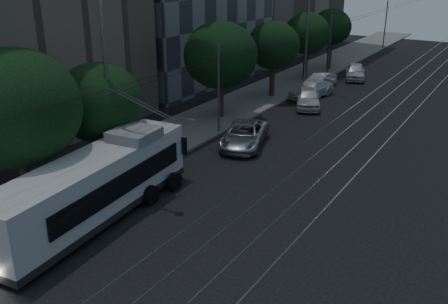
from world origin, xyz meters
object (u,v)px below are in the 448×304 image
Objects in this scene: streetlamp_near at (112,69)px; streetlamp_far at (312,28)px; car_white_a at (308,98)px; pickup_silver at (244,135)px; car_white_b at (311,89)px; car_white_c at (320,81)px; trolleybus at (97,186)px; car_white_d at (355,72)px.

streetlamp_far is at bearing 90.04° from streetlamp_near.
pickup_silver is at bearing -113.37° from car_white_a.
pickup_silver is at bearing 76.72° from streetlamp_near.
pickup_silver is 13.22m from car_white_b.
car_white_c is at bearing 71.80° from streetlamp_far.
car_white_a is at bearing 83.73° from streetlamp_near.
car_white_b is 0.46× the size of streetlamp_near.
trolleybus is 1.13× the size of streetlamp_near.
car_white_b is at bearing -114.60° from car_white_d.
streetlamp_near reaches higher than pickup_silver.
car_white_d is 8.38m from streetlamp_far.
streetlamp_near is 23.93m from streetlamp_far.
car_white_a reaches higher than car_white_b.
pickup_silver is 0.50× the size of streetlamp_near.
car_white_d is (1.60, 5.09, 0.09)m from car_white_c.
streetlamp_far is (-2.10, 4.97, 4.69)m from car_white_a.
car_white_a is 0.44× the size of streetlamp_near.
car_white_c is (-1.60, 6.49, -0.11)m from car_white_a.
pickup_silver is 21.70m from car_white_d.
car_white_c is 26.03m from streetlamp_near.
trolleybus is 2.57× the size of car_white_a.
trolleybus reaches higher than car_white_b.
streetlamp_near is at bearing -119.64° from car_white_a.
trolleybus is at bearing -82.58° from car_white_c.
car_white_d is (0.00, 11.58, -0.02)m from car_white_a.
car_white_d is 0.49× the size of streetlamp_far.
car_white_b is at bearing -60.83° from streetlamp_far.
car_white_b is 0.53× the size of streetlamp_far.
streetlamp_far reaches higher than trolleybus.
streetlamp_far is at bearing 89.56° from car_white_a.
trolleybus is 33.29m from car_white_d.
car_white_d is at bearing 78.58° from car_white_c.
streetlamp_far is at bearing 130.87° from car_white_b.
pickup_silver is 10.58m from streetlamp_near.
streetlamp_far is (-1.06, 1.91, 4.77)m from car_white_b.
car_white_a reaches higher than car_white_c.
streetlamp_near reaches higher than car_white_b.
car_white_a is (0.00, 10.13, 0.05)m from pickup_silver.
car_white_a is 3.23m from car_white_b.
pickup_silver is 1.17× the size of car_white_d.
streetlamp_far is (-0.50, -1.52, 4.80)m from car_white_c.
streetlamp_far is (-2.10, 15.09, 4.74)m from pickup_silver.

